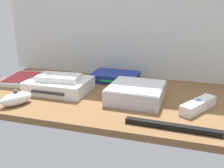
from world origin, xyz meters
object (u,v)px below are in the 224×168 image
(remote_classic_pad, at_px, (59,78))
(sensor_bar, at_px, (172,127))
(remote_wand, at_px, (198,105))
(mini_computer, at_px, (136,93))
(game_case, at_px, (23,78))
(network_router, at_px, (115,77))
(remote_nunchuk, at_px, (16,99))
(game_console, at_px, (60,85))

(remote_classic_pad, height_order, sensor_bar, remote_classic_pad)
(remote_wand, bearing_deg, mini_computer, -156.50)
(mini_computer, bearing_deg, sensor_bar, -52.67)
(game_case, xyz_separation_m, remote_classic_pad, (0.21, -0.09, 0.05))
(network_router, xyz_separation_m, remote_nunchuk, (-0.22, -0.33, 0.00))
(mini_computer, height_order, remote_wand, mini_computer)
(network_router, bearing_deg, remote_classic_pad, -127.82)
(network_router, bearing_deg, remote_wand, -31.50)
(remote_nunchuk, bearing_deg, sensor_bar, 25.98)
(game_case, height_order, remote_nunchuk, remote_nunchuk)
(sensor_bar, bearing_deg, remote_wand, 68.30)
(game_case, relative_size, sensor_bar, 0.88)
(remote_wand, bearing_deg, network_router, 177.56)
(network_router, height_order, remote_wand, same)
(remote_classic_pad, relative_size, sensor_bar, 0.63)
(mini_computer, relative_size, remote_nunchuk, 1.60)
(remote_classic_pad, xyz_separation_m, sensor_bar, (0.40, -0.16, -0.05))
(mini_computer, xyz_separation_m, remote_nunchuk, (-0.35, -0.15, -0.01))
(network_router, relative_size, remote_classic_pad, 1.21)
(game_console, distance_m, game_case, 0.22)
(remote_nunchuk, bearing_deg, game_console, 95.12)
(mini_computer, xyz_separation_m, game_case, (-0.48, 0.08, -0.02))
(sensor_bar, bearing_deg, game_console, 159.02)
(mini_computer, height_order, remote_classic_pad, remote_classic_pad)
(remote_classic_pad, bearing_deg, game_case, 152.76)
(game_case, xyz_separation_m, remote_wand, (0.68, -0.10, 0.01))
(game_console, distance_m, network_router, 0.23)
(mini_computer, relative_size, remote_wand, 1.20)
(network_router, distance_m, remote_wand, 0.38)
(remote_classic_pad, bearing_deg, network_router, 45.52)
(game_console, relative_size, remote_classic_pad, 1.40)
(game_case, distance_m, network_router, 0.37)
(remote_nunchuk, bearing_deg, game_case, 149.84)
(sensor_bar, bearing_deg, mini_computer, 129.59)
(network_router, height_order, remote_nunchuk, remote_nunchuk)
(remote_wand, distance_m, remote_nunchuk, 0.55)
(game_console, xyz_separation_m, game_case, (-0.21, 0.07, -0.01))
(game_console, relative_size, remote_nunchuk, 1.94)
(network_router, xyz_separation_m, remote_classic_pad, (-0.15, -0.18, 0.04))
(mini_computer, xyz_separation_m, remote_classic_pad, (-0.27, -0.00, 0.03))
(game_case, bearing_deg, remote_classic_pad, -32.82)
(game_case, distance_m, remote_classic_pad, 0.23)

